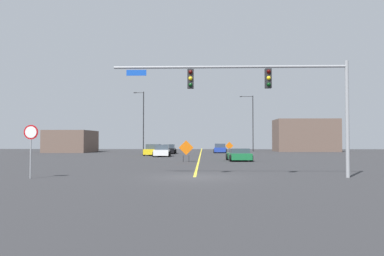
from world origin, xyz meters
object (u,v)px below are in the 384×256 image
(street_lamp_mid_right, at_px, (143,120))
(construction_sign_left_lane, at_px, (186,148))
(car_black_far, at_px, (169,149))
(car_blue_mid, at_px, (220,149))
(traffic_signal_assembly, at_px, (265,87))
(car_yellow_distant, at_px, (153,150))
(car_green_passing, at_px, (239,155))
(stop_sign, at_px, (31,141))
(construction_sign_right_lane, at_px, (229,147))
(car_white_near, at_px, (162,151))
(street_lamp_mid_left, at_px, (252,121))

(street_lamp_mid_right, distance_m, construction_sign_left_lane, 27.38)
(street_lamp_mid_right, bearing_deg, car_black_far, -44.56)
(car_blue_mid, bearing_deg, traffic_signal_assembly, -88.92)
(car_blue_mid, bearing_deg, car_yellow_distant, -132.47)
(street_lamp_mid_right, xyz_separation_m, car_green_passing, (13.22, -23.69, -4.73))
(stop_sign, xyz_separation_m, construction_sign_right_lane, (12.53, 32.04, -0.85))
(car_white_near, distance_m, car_black_far, 9.61)
(car_black_far, bearing_deg, car_blue_mid, 27.27)
(construction_sign_right_lane, bearing_deg, car_white_near, -149.00)
(traffic_signal_assembly, height_order, car_yellow_distant, traffic_signal_assembly)
(street_lamp_mid_right, bearing_deg, street_lamp_mid_left, 22.17)
(construction_sign_left_lane, xyz_separation_m, car_green_passing, (5.03, 2.13, -0.65))
(stop_sign, xyz_separation_m, construction_sign_left_lane, (7.44, 15.26, -0.74))
(street_lamp_mid_right, bearing_deg, car_blue_mid, -2.85)
(construction_sign_left_lane, xyz_separation_m, car_yellow_distant, (-5.03, 15.11, -0.54))
(traffic_signal_assembly, height_order, street_lamp_mid_right, street_lamp_mid_right)
(street_lamp_mid_left, xyz_separation_m, construction_sign_left_lane, (-10.27, -33.33, -4.24))
(car_blue_mid, bearing_deg, car_white_near, -119.59)
(street_lamp_mid_left, distance_m, car_black_far, 18.98)
(traffic_signal_assembly, height_order, car_green_passing, traffic_signal_assembly)
(street_lamp_mid_right, height_order, car_white_near, street_lamp_mid_right)
(stop_sign, bearing_deg, car_yellow_distant, 85.47)
(stop_sign, relative_size, car_green_passing, 0.67)
(construction_sign_left_lane, distance_m, car_yellow_distant, 15.93)
(car_black_far, bearing_deg, construction_sign_left_lane, -80.59)
(traffic_signal_assembly, distance_m, car_white_near, 27.54)
(construction_sign_right_lane, relative_size, construction_sign_left_lane, 0.90)
(street_lamp_mid_left, relative_size, construction_sign_right_lane, 5.58)
(construction_sign_right_lane, xyz_separation_m, car_yellow_distant, (-10.12, -1.67, -0.43))
(traffic_signal_assembly, distance_m, stop_sign, 12.76)
(street_lamp_mid_left, height_order, street_lamp_mid_right, street_lamp_mid_left)
(traffic_signal_assembly, distance_m, construction_sign_right_lane, 31.26)
(traffic_signal_assembly, height_order, street_lamp_mid_left, street_lamp_mid_left)
(street_lamp_mid_right, bearing_deg, traffic_signal_assembly, -71.86)
(car_green_passing, bearing_deg, construction_sign_left_lane, -157.11)
(street_lamp_mid_left, bearing_deg, traffic_signal_assembly, -96.38)
(car_green_passing, height_order, car_white_near, car_white_near)
(car_green_passing, distance_m, car_white_near, 12.76)
(construction_sign_right_lane, bearing_deg, car_green_passing, -90.23)
(construction_sign_right_lane, bearing_deg, car_yellow_distant, -170.65)
(car_yellow_distant, distance_m, car_green_passing, 16.43)
(construction_sign_right_lane, bearing_deg, stop_sign, -111.36)
(traffic_signal_assembly, bearing_deg, car_black_far, 103.41)
(traffic_signal_assembly, bearing_deg, car_blue_mid, 91.08)
(car_black_far, bearing_deg, car_green_passing, -65.88)
(construction_sign_left_lane, xyz_separation_m, car_white_near, (-3.51, 11.60, -0.57))
(construction_sign_right_lane, height_order, construction_sign_left_lane, construction_sign_left_lane)
(car_blue_mid, bearing_deg, car_black_far, -152.73)
(construction_sign_left_lane, relative_size, car_white_near, 0.49)
(street_lamp_mid_right, xyz_separation_m, car_black_far, (4.67, -4.60, -4.68))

